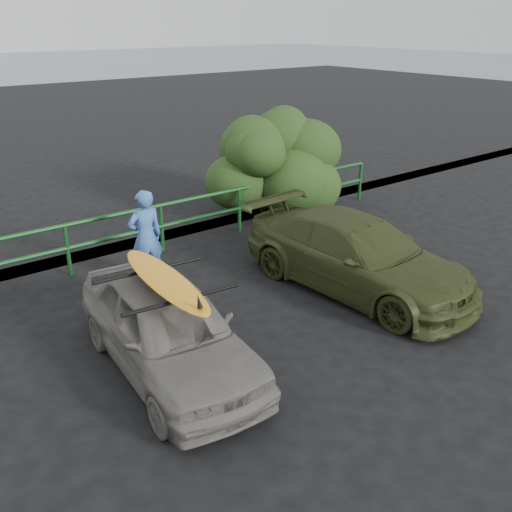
{
  "coord_description": "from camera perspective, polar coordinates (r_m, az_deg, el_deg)",
  "views": [
    {
      "loc": [
        -4.27,
        -5.01,
        4.53
      ],
      "look_at": [
        0.96,
        1.75,
        0.96
      ],
      "focal_mm": 40.0,
      "sensor_mm": 36.0,
      "label": 1
    }
  ],
  "objects": [
    {
      "name": "surfboard",
      "position": [
        7.56,
        -9.11,
        -2.35
      ],
      "size": [
        0.72,
        2.45,
        0.07
      ],
      "primitive_type": "ellipsoid",
      "rotation": [
        0.0,
        0.0,
        -0.09
      ],
      "color": "orange",
      "rests_on": "roof_rack"
    },
    {
      "name": "olive_vehicle",
      "position": [
        10.27,
        10.06,
        0.1
      ],
      "size": [
        2.18,
        4.64,
        1.31
      ],
      "primitive_type": "imported",
      "rotation": [
        0.0,
        0.0,
        0.08
      ],
      "color": "#323A19",
      "rests_on": "ground"
    },
    {
      "name": "sedan",
      "position": [
        7.89,
        -8.79,
        -7.16
      ],
      "size": [
        1.86,
        3.9,
        1.29
      ],
      "primitive_type": "imported",
      "rotation": [
        0.0,
        0.0,
        -0.09
      ],
      "color": "slate",
      "rests_on": "ground"
    },
    {
      "name": "man",
      "position": [
        10.52,
        -10.97,
        1.9
      ],
      "size": [
        0.67,
        0.48,
        1.75
      ],
      "primitive_type": "imported",
      "rotation": [
        0.0,
        0.0,
        3.05
      ],
      "color": "#3C6BB6",
      "rests_on": "ground"
    },
    {
      "name": "shrub_right",
      "position": [
        14.41,
        3.61,
        9.1
      ],
      "size": [
        3.2,
        2.4,
        2.33
      ],
      "primitive_type": null,
      "color": "#243E17",
      "rests_on": "ground"
    },
    {
      "name": "guardrail",
      "position": [
        11.6,
        -13.73,
        1.75
      ],
      "size": [
        14.0,
        0.08,
        1.04
      ],
      "primitive_type": null,
      "color": "#14471B",
      "rests_on": "ground"
    },
    {
      "name": "roof_rack",
      "position": [
        7.59,
        -9.09,
        -2.77
      ],
      "size": [
        1.68,
        1.25,
        0.05
      ],
      "primitive_type": null,
      "rotation": [
        0.0,
        0.0,
        -0.09
      ],
      "color": "black",
      "rests_on": "sedan"
    },
    {
      "name": "ground",
      "position": [
        7.99,
        2.26,
        -11.91
      ],
      "size": [
        80.0,
        80.0,
        0.0
      ],
      "primitive_type": "plane",
      "color": "black"
    }
  ]
}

